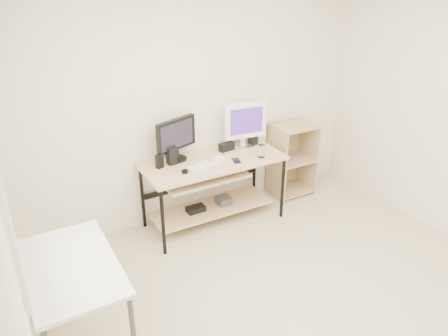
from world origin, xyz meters
TOP-DOWN VIEW (x-y plane):
  - room at (-0.14, 0.04)m, footprint 4.01×4.01m
  - desk at (-0.03, 1.66)m, footprint 1.50×0.65m
  - side_table at (-1.68, 0.60)m, footprint 0.60×1.00m
  - shelf_unit at (1.15, 1.82)m, footprint 0.50×0.40m
  - black_monitor at (-0.33, 1.85)m, footprint 0.48×0.21m
  - white_imac at (0.48, 1.80)m, footprint 0.48×0.15m
  - keyboard at (-0.11, 1.60)m, footprint 0.47×0.25m
  - mouse at (-0.05, 1.62)m, footprint 0.09×0.11m
  - center_speaker at (0.25, 1.81)m, footprint 0.18×0.10m
  - speaker_left at (-0.42, 1.78)m, footprint 0.10×0.10m
  - speaker_right at (0.59, 1.82)m, footprint 0.09×0.09m
  - audio_controller at (-0.56, 1.75)m, footprint 0.08×0.07m
  - volume_puck at (-0.39, 1.52)m, footprint 0.07×0.07m
  - smartphone at (0.19, 1.51)m, footprint 0.10×0.15m
  - coaster at (0.47, 1.47)m, footprint 0.11×0.11m
  - drinking_glass at (0.47, 1.47)m, footprint 0.09×0.09m

SIDE VIEW (x-z plane):
  - shelf_unit at x=1.15m, z-range 0.00..0.90m
  - desk at x=-0.03m, z-range 0.16..0.91m
  - side_table at x=-1.68m, z-range 0.30..1.05m
  - coaster at x=0.47m, z-range 0.75..0.76m
  - smartphone at x=0.19m, z-range 0.75..0.76m
  - keyboard at x=-0.11m, z-range 0.75..0.77m
  - volume_puck at x=-0.39m, z-range 0.75..0.78m
  - mouse at x=-0.05m, z-range 0.75..0.78m
  - center_speaker at x=0.25m, z-range 0.75..0.84m
  - speaker_right at x=0.59m, z-range 0.75..0.85m
  - audio_controller at x=-0.56m, z-range 0.75..0.90m
  - drinking_glass at x=0.47m, z-range 0.76..0.89m
  - speaker_left at x=-0.42m, z-range 0.75..0.94m
  - black_monitor at x=-0.33m, z-range 0.78..1.23m
  - white_imac at x=0.48m, z-range 0.79..1.30m
  - room at x=-0.14m, z-range 0.01..2.63m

